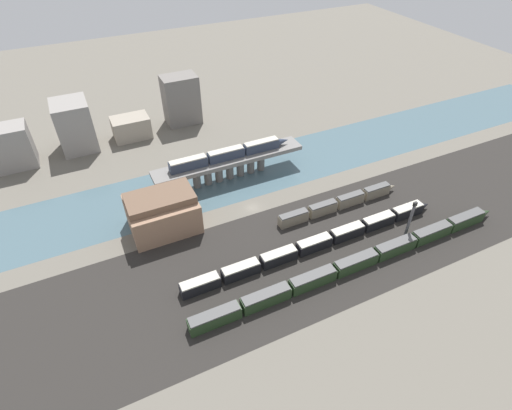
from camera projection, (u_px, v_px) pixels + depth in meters
The scene contains 14 objects.
ground_plane at pixel (252, 208), 126.88m from camera, with size 400.00×400.00×0.00m, color #666056.
railbed_yard at pixel (289, 258), 110.16m from camera, with size 280.00×42.00×0.01m, color #282623.
river_water at pixel (230, 177), 139.69m from camera, with size 320.00×28.00×0.01m, color #47606B.
bridge at pixel (229, 163), 135.95m from camera, with size 52.75×7.85×8.01m.
train_on_bridge at pixel (231, 153), 133.72m from camera, with size 43.20×3.09×3.55m.
train_yard_near at pixel (360, 261), 106.78m from camera, with size 97.36×3.18×3.80m.
train_yard_mid at pixel (318, 243), 112.31m from camera, with size 81.25×3.17×3.52m.
train_yard_far at pixel (339, 203), 125.69m from camera, with size 43.81×2.60×3.80m.
warehouse_building at pixel (162, 212), 116.56m from camera, with size 19.48×15.59×11.86m.
signal_tower at pixel (410, 220), 112.37m from camera, with size 1.00×0.82×13.07m.
city_block_far_left at pixel (9, 148), 140.42m from camera, with size 14.97×10.22×15.42m, color gray.
city_block_left at pixel (75, 125), 149.43m from camera, with size 12.61×14.52×18.74m, color gray.
city_block_center at pixel (131, 128), 158.69m from camera, with size 14.30×9.65×8.59m, color gray.
city_block_right at pixel (181, 100), 165.14m from camera, with size 14.13×9.79×20.10m, color slate.
Camera 1 is at (-40.87, -88.44, 81.30)m, focal length 28.00 mm.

